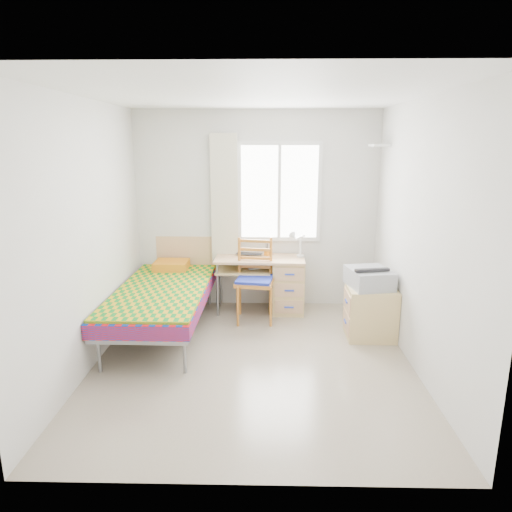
{
  "coord_description": "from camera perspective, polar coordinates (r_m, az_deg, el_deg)",
  "views": [
    {
      "loc": [
        0.12,
        -4.28,
        2.18
      ],
      "look_at": [
        0.02,
        0.55,
        0.98
      ],
      "focal_mm": 32.0,
      "sensor_mm": 36.0,
      "label": 1
    }
  ],
  "objects": [
    {
      "name": "floor",
      "position": [
        4.81,
        -0.39,
        -12.98
      ],
      "size": [
        3.5,
        3.5,
        0.0
      ],
      "primitive_type": "plane",
      "color": "#BCAD93",
      "rests_on": "ground"
    },
    {
      "name": "desk",
      "position": [
        6.03,
        3.38,
        -3.28
      ],
      "size": [
        1.17,
        0.57,
        0.72
      ],
      "rotation": [
        0.0,
        0.0,
        -0.03
      ],
      "color": "tan",
      "rests_on": "floor"
    },
    {
      "name": "pen_cup",
      "position": [
        6.05,
        1.36,
        0.5
      ],
      "size": [
        0.09,
        0.09,
        0.09
      ],
      "primitive_type": "cylinder",
      "rotation": [
        0.0,
        0.0,
        0.31
      ],
      "color": "orange",
      "rests_on": "desk"
    },
    {
      "name": "book",
      "position": [
        5.99,
        -1.12,
        -1.43
      ],
      "size": [
        0.21,
        0.25,
        0.02
      ],
      "primitive_type": "imported",
      "rotation": [
        0.0,
        0.0,
        0.28
      ],
      "color": "gray",
      "rests_on": "desk"
    },
    {
      "name": "ceiling",
      "position": [
        4.31,
        -0.44,
        19.57
      ],
      "size": [
        3.5,
        3.5,
        0.0
      ],
      "primitive_type": "plane",
      "rotation": [
        3.14,
        0.0,
        0.0
      ],
      "color": "white",
      "rests_on": "wall_back"
    },
    {
      "name": "cabinet",
      "position": [
        5.41,
        14.08,
        -6.84
      ],
      "size": [
        0.55,
        0.49,
        0.59
      ],
      "rotation": [
        0.0,
        0.0,
        -0.02
      ],
      "color": "#D6BA6E",
      "rests_on": "floor"
    },
    {
      "name": "floating_shelf",
      "position": [
        5.85,
        15.16,
        13.21
      ],
      "size": [
        0.2,
        0.32,
        0.03
      ],
      "primitive_type": "cube",
      "color": "white",
      "rests_on": "wall_right"
    },
    {
      "name": "wall_right",
      "position": [
        4.62,
        19.87,
        2.14
      ],
      "size": [
        0.0,
        3.5,
        3.5
      ],
      "primitive_type": "plane",
      "rotation": [
        1.57,
        0.0,
        -1.57
      ],
      "color": "silver",
      "rests_on": "ground"
    },
    {
      "name": "chair",
      "position": [
        5.69,
        -0.08,
        -2.4
      ],
      "size": [
        0.5,
        0.5,
        1.04
      ],
      "rotation": [
        0.0,
        0.0,
        -0.14
      ],
      "color": "#B06D22",
      "rests_on": "floor"
    },
    {
      "name": "printer",
      "position": [
        5.32,
        13.97,
        -2.63
      ],
      "size": [
        0.52,
        0.58,
        0.22
      ],
      "rotation": [
        0.0,
        0.0,
        0.19
      ],
      "color": "#97999E",
      "rests_on": "cabinet"
    },
    {
      "name": "laptop",
      "position": [
        6.01,
        -0.96,
        0.09
      ],
      "size": [
        0.38,
        0.28,
        0.03
      ],
      "primitive_type": "imported",
      "rotation": [
        0.0,
        0.0,
        -0.16
      ],
      "color": "black",
      "rests_on": "desk"
    },
    {
      "name": "task_lamp",
      "position": [
        5.83,
        5.09,
        1.79
      ],
      "size": [
        0.21,
        0.31,
        0.37
      ],
      "rotation": [
        0.0,
        0.0,
        0.23
      ],
      "color": "white",
      "rests_on": "desk"
    },
    {
      "name": "curtain",
      "position": [
        6.03,
        -3.97,
        6.99
      ],
      "size": [
        0.35,
        0.05,
        1.7
      ],
      "primitive_type": "cube",
      "color": "beige",
      "rests_on": "wall_back"
    },
    {
      "name": "wall_back",
      "position": [
        6.1,
        0.06,
        5.68
      ],
      "size": [
        3.2,
        0.0,
        3.2
      ],
      "primitive_type": "plane",
      "rotation": [
        1.57,
        0.0,
        0.0
      ],
      "color": "silver",
      "rests_on": "ground"
    },
    {
      "name": "bed",
      "position": [
        5.5,
        -11.43,
        -4.57
      ],
      "size": [
        1.04,
        2.2,
        0.95
      ],
      "rotation": [
        0.0,
        0.0,
        -0.01
      ],
      "color": "gray",
      "rests_on": "floor"
    },
    {
      "name": "window",
      "position": [
        6.05,
        2.93,
        7.98
      ],
      "size": [
        1.1,
        0.04,
        1.3
      ],
      "color": "white",
      "rests_on": "wall_back"
    },
    {
      "name": "wall_left",
      "position": [
        4.7,
        -20.32,
        2.31
      ],
      "size": [
        0.0,
        3.5,
        3.5
      ],
      "primitive_type": "plane",
      "rotation": [
        1.57,
        0.0,
        1.57
      ],
      "color": "silver",
      "rests_on": "ground"
    }
  ]
}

